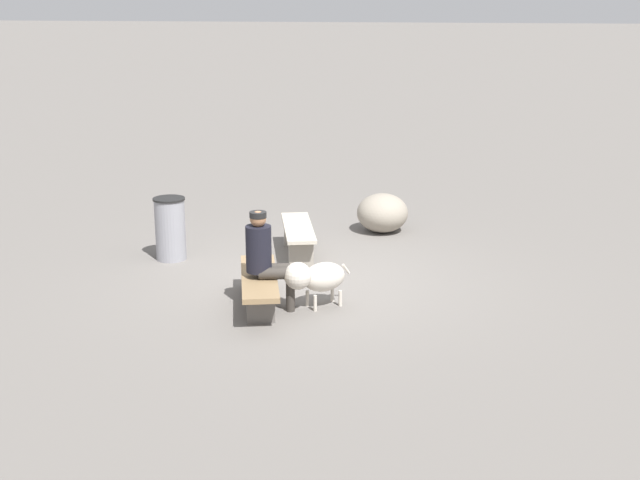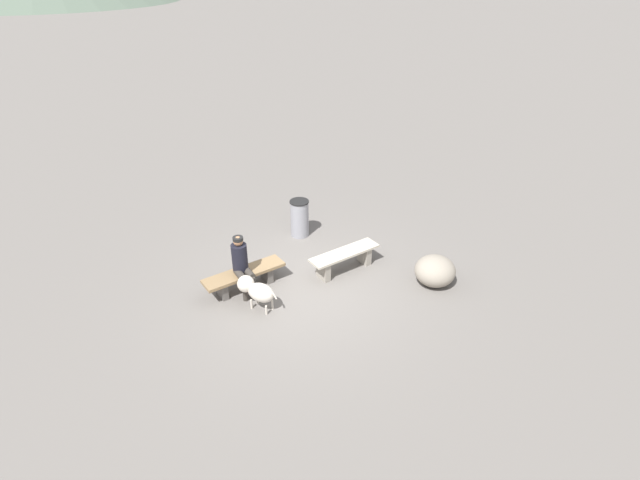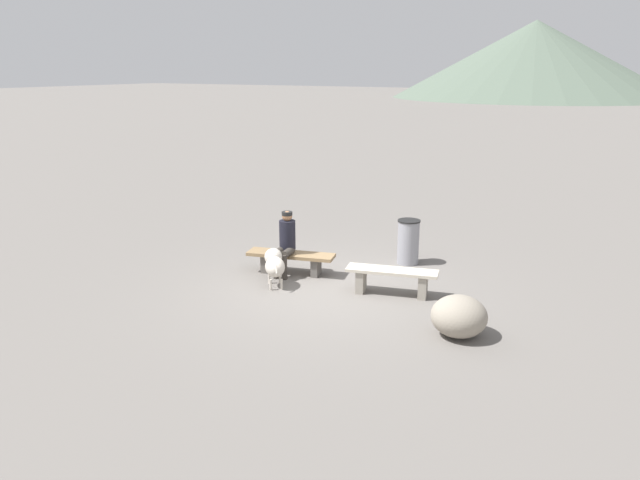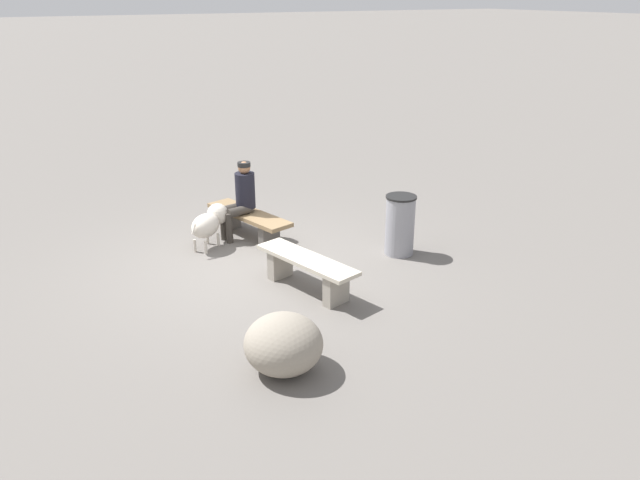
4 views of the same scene
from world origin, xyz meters
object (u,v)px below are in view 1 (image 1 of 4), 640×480
(dog, at_px, (315,277))
(trash_bin, at_px, (170,229))
(boulder, at_px, (382,213))
(seated_person, at_px, (265,254))
(bench_left, at_px, (298,236))
(bench_right, at_px, (259,284))

(dog, distance_m, trash_bin, 3.01)
(boulder, bearing_deg, seated_person, -16.77)
(bench_left, relative_size, trash_bin, 1.81)
(dog, relative_size, boulder, 0.93)
(seated_person, bearing_deg, bench_right, -127.92)
(seated_person, distance_m, trash_bin, 2.64)
(bench_left, xyz_separation_m, seated_person, (2.28, -0.02, 0.40))
(bench_left, bearing_deg, seated_person, -14.45)
(bench_right, bearing_deg, boulder, 147.75)
(bench_left, distance_m, boulder, 1.97)
(seated_person, xyz_separation_m, trash_bin, (-1.87, -1.84, -0.25))
(bench_left, xyz_separation_m, dog, (2.16, 0.59, 0.09))
(bench_right, distance_m, dog, 0.72)
(seated_person, bearing_deg, bench_left, 169.95)
(bench_right, relative_size, seated_person, 1.42)
(bench_right, relative_size, boulder, 2.09)
(boulder, bearing_deg, bench_right, -18.27)
(bench_left, distance_m, bench_right, 2.23)
(bench_right, height_order, seated_person, seated_person)
(boulder, bearing_deg, dog, -8.46)
(trash_bin, distance_m, boulder, 3.63)
(bench_left, height_order, trash_bin, trash_bin)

